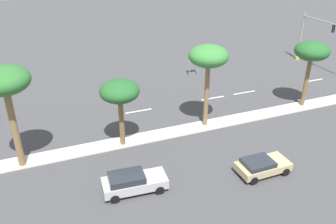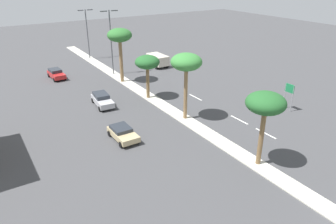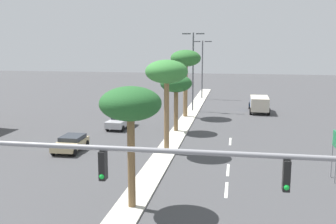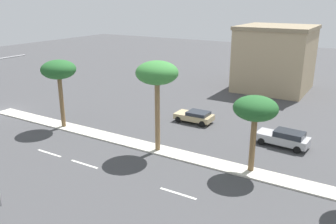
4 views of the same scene
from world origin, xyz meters
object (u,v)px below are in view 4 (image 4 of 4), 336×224
Objects in this scene: commercial_building at (275,58)px; palm_tree_inboard at (59,71)px; palm_tree_left at (157,75)px; palm_tree_near at (255,110)px; sedan_silver_mid at (284,138)px; sedan_tan_inboard at (195,116)px.

commercial_building is 1.50× the size of palm_tree_inboard.
palm_tree_left is 1.32× the size of palm_tree_near.
commercial_building is 1.75× the size of palm_tree_near.
palm_tree_near is (-0.45, 8.17, -1.78)m from palm_tree_left.
commercial_building is 21.84m from sedan_silver_mid.
sedan_silver_mid is at bearing 17.73° from commercial_building.
palm_tree_inboard is 19.69m from palm_tree_near.
sedan_silver_mid reaches higher than sedan_tan_inboard.
palm_tree_near is (-0.46, 19.66, -0.93)m from palm_tree_inboard.
sedan_tan_inboard is at bearing -175.94° from palm_tree_left.
palm_tree_inboard reaches higher than sedan_silver_mid.
palm_tree_left is at bearing -86.88° from palm_tree_near.
palm_tree_near is 1.44× the size of sedan_tan_inboard.
palm_tree_left is (27.18, -2.59, 2.17)m from commercial_building.
commercial_building is at bearing -168.20° from palm_tree_near.
palm_tree_inboard is 14.67m from sedan_tan_inboard.
commercial_building is 2.53× the size of sedan_tan_inboard.
palm_tree_inboard is (27.20, -14.07, 1.33)m from commercial_building.
sedan_tan_inboard is (-8.33, 10.90, -5.20)m from palm_tree_inboard.
commercial_building is 27.31m from palm_tree_near.
sedan_silver_mid is at bearing 126.22° from palm_tree_left.
sedan_silver_mid is at bearing 108.02° from palm_tree_inboard.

